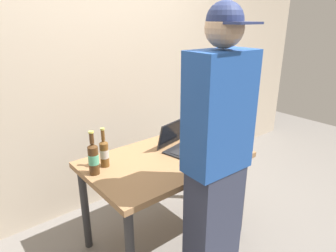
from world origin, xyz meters
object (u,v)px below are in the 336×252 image
(laptop, at_px, (180,143))
(beer_bottle_dark, at_px, (93,158))
(person_figure, at_px, (216,162))
(beer_bottle_brown, at_px, (104,152))

(laptop, height_order, beer_bottle_dark, beer_bottle_dark)
(person_figure, bearing_deg, beer_bottle_brown, 117.14)
(beer_bottle_dark, xyz_separation_m, person_figure, (0.48, -0.67, 0.08))
(beer_bottle_brown, xyz_separation_m, person_figure, (0.37, -0.72, 0.09))
(laptop, height_order, beer_bottle_brown, beer_bottle_brown)
(laptop, relative_size, person_figure, 0.20)
(beer_bottle_dark, height_order, person_figure, person_figure)
(laptop, distance_m, person_figure, 0.67)
(beer_bottle_brown, height_order, person_figure, person_figure)
(laptop, xyz_separation_m, beer_bottle_dark, (-0.72, 0.06, 0.07))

